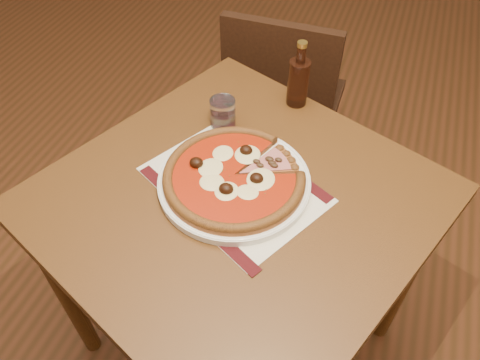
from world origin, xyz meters
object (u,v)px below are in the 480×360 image
at_px(chair_far, 283,99).
at_px(pizza, 234,176).
at_px(water_glass, 223,113).
at_px(plate, 234,182).
at_px(table, 237,222).
at_px(bottle, 298,80).

height_order(chair_far, pizza, chair_far).
distance_m(chair_far, water_glass, 0.60).
xyz_separation_m(plate, water_glass, (-0.10, 0.19, 0.03)).
height_order(plate, pizza, pizza).
bearing_deg(water_glass, pizza, -61.75).
xyz_separation_m(table, water_glass, (-0.12, 0.22, 0.14)).
relative_size(table, plate, 2.96).
xyz_separation_m(chair_far, plate, (0.07, -0.70, 0.28)).
height_order(table, plate, plate).
bearing_deg(table, chair_far, 96.81).
relative_size(table, chair_far, 1.25).
xyz_separation_m(plate, bottle, (0.05, 0.35, 0.06)).
height_order(water_glass, bottle, bottle).
relative_size(chair_far, plate, 2.37).
distance_m(plate, pizza, 0.02).
bearing_deg(water_glass, chair_far, 86.49).
bearing_deg(water_glass, bottle, 45.71).
relative_size(plate, bottle, 1.88).
bearing_deg(table, water_glass, 118.75).
bearing_deg(bottle, chair_far, 109.18).
bearing_deg(bottle, water_glass, -134.29).
height_order(table, chair_far, chair_far).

